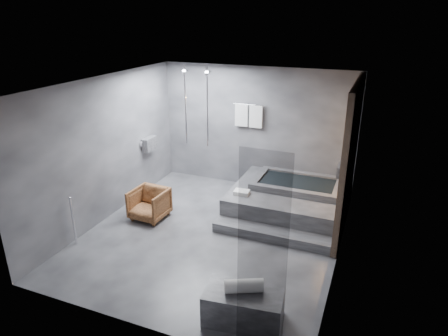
% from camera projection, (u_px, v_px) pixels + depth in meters
% --- Properties ---
extents(room, '(5.00, 5.04, 2.82)m').
position_uv_depth(room, '(238.00, 145.00, 6.90)').
color(room, '#2F2F32').
rests_on(room, ground).
extents(tub_deck, '(2.20, 2.00, 0.50)m').
position_uv_depth(tub_deck, '(287.00, 200.00, 8.25)').
color(tub_deck, '#343437').
rests_on(tub_deck, ground).
extents(tub_step, '(2.20, 0.36, 0.18)m').
position_uv_depth(tub_step, '(271.00, 234.00, 7.29)').
color(tub_step, '#343437').
rests_on(tub_step, ground).
extents(concrete_bench, '(1.10, 0.69, 0.47)m').
position_uv_depth(concrete_bench, '(244.00, 306.00, 5.30)').
color(concrete_bench, '#343437').
rests_on(concrete_bench, ground).
extents(driftwood_chair, '(0.70, 0.72, 0.62)m').
position_uv_depth(driftwood_chair, '(149.00, 204.00, 7.96)').
color(driftwood_chair, '#452411').
rests_on(driftwood_chair, ground).
extents(rolled_towel, '(0.53, 0.38, 0.18)m').
position_uv_depth(rolled_towel, '(244.00, 286.00, 5.18)').
color(rolled_towel, white).
rests_on(rolled_towel, concrete_bench).
extents(deck_towel, '(0.31, 0.24, 0.08)m').
position_uv_depth(deck_towel, '(242.00, 192.00, 7.92)').
color(deck_towel, white).
rests_on(deck_towel, tub_deck).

